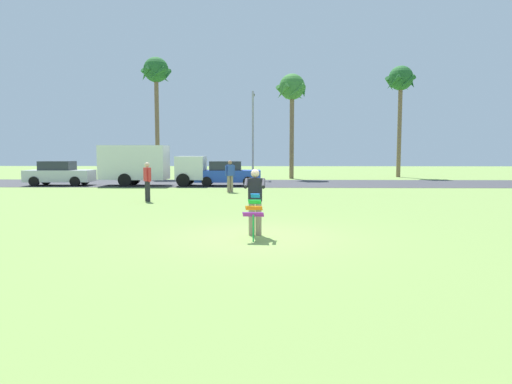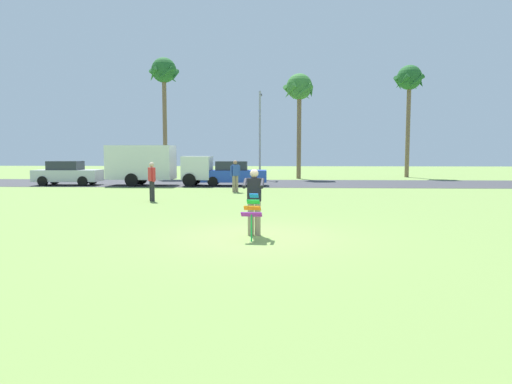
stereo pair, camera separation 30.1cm
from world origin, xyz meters
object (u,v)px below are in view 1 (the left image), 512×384
(parked_car_silver, at_px, (59,174))
(parked_car_blue, at_px, (227,174))
(palm_tree_left_near, at_px, (156,76))
(streetlight_pole, at_px, (253,129))
(parked_truck_white_box, at_px, (147,164))
(palm_tree_centre_far, at_px, (401,83))
(person_walker_near, at_px, (230,175))
(palm_tree_right_near, at_px, (292,91))
(person_walker_far, at_px, (147,180))
(kite_held, at_px, (254,210))
(person_kite_flyer, at_px, (255,199))

(parked_car_silver, distance_m, parked_car_blue, 11.03)
(palm_tree_left_near, relative_size, streetlight_pole, 1.46)
(streetlight_pole, bearing_deg, parked_truck_white_box, -133.44)
(streetlight_pole, bearing_deg, parked_car_blue, -101.56)
(parked_car_blue, relative_size, palm_tree_left_near, 0.42)
(parked_car_silver, relative_size, palm_tree_centre_far, 0.44)
(parked_car_blue, height_order, person_walker_near, person_walker_near)
(parked_car_silver, xyz_separation_m, person_walker_near, (11.59, -4.72, 0.16))
(palm_tree_right_near, relative_size, person_walker_far, 4.95)
(parked_car_blue, height_order, streetlight_pole, streetlight_pole)
(kite_held, relative_size, parked_car_silver, 0.27)
(parked_car_silver, height_order, palm_tree_left_near, palm_tree_left_near)
(person_kite_flyer, xyz_separation_m, palm_tree_left_near, (-9.07, 26.91, 7.68))
(parked_car_silver, height_order, parked_car_blue, same)
(kite_held, xyz_separation_m, parked_car_blue, (-2.23, 18.12, 0.01))
(palm_tree_left_near, xyz_separation_m, streetlight_pole, (8.27, -2.38, -4.63))
(person_walker_near, bearing_deg, parked_truck_white_box, 140.79)
(kite_held, bearing_deg, palm_tree_left_near, 108.20)
(palm_tree_left_near, bearing_deg, palm_tree_right_near, -5.77)
(person_walker_near, bearing_deg, parked_car_blue, 96.70)
(kite_held, bearing_deg, palm_tree_centre_far, 67.61)
(parked_car_blue, bearing_deg, streetlight_pole, 78.44)
(person_kite_flyer, bearing_deg, person_walker_near, 97.54)
(parked_car_silver, bearing_deg, person_kite_flyer, -52.78)
(kite_held, xyz_separation_m, parked_car_silver, (-13.26, 18.12, 0.01))
(parked_truck_white_box, height_order, person_walker_near, parked_truck_white_box)
(person_kite_flyer, distance_m, palm_tree_right_near, 26.59)
(kite_held, relative_size, parked_truck_white_box, 0.17)
(parked_truck_white_box, bearing_deg, parked_car_blue, -0.01)
(palm_tree_centre_far, bearing_deg, person_walker_near, -131.13)
(parked_truck_white_box, bearing_deg, palm_tree_centre_far, 29.27)
(kite_held, bearing_deg, parked_truck_white_box, 112.39)
(palm_tree_centre_far, relative_size, streetlight_pole, 1.38)
(person_kite_flyer, bearing_deg, palm_tree_right_near, 84.74)
(parked_car_silver, xyz_separation_m, person_walker_far, (8.31, -9.39, 0.16))
(palm_tree_right_near, bearing_deg, parked_truck_white_box, -139.95)
(kite_held, bearing_deg, person_kite_flyer, 89.02)
(palm_tree_right_near, xyz_separation_m, person_walker_far, (-7.34, -17.67, -6.21))
(palm_tree_right_near, bearing_deg, parked_car_blue, -119.13)
(parked_car_silver, distance_m, person_walker_far, 12.54)
(parked_truck_white_box, relative_size, palm_tree_centre_far, 0.70)
(person_kite_flyer, height_order, parked_truck_white_box, parked_truck_white_box)
(parked_car_silver, bearing_deg, parked_car_blue, -0.00)
(person_kite_flyer, distance_m, palm_tree_left_near, 29.41)
(palm_tree_left_near, height_order, palm_tree_right_near, palm_tree_left_near)
(parked_truck_white_box, distance_m, palm_tree_right_near, 14.08)
(palm_tree_right_near, xyz_separation_m, palm_tree_centre_far, (9.57, 2.61, 1.00))
(kite_held, height_order, person_walker_far, person_walker_far)
(person_kite_flyer, height_order, parked_car_blue, person_kite_flyer)
(parked_car_blue, distance_m, palm_tree_left_near, 14.05)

